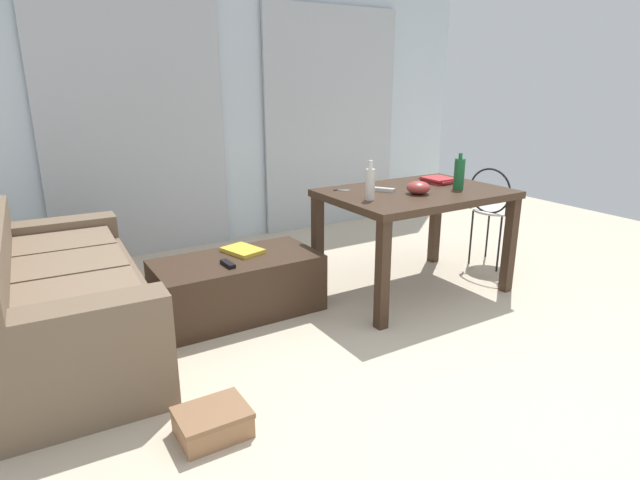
% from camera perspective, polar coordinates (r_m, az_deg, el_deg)
% --- Properties ---
extents(ground_plane, '(7.86, 7.86, 0.00)m').
position_cam_1_polar(ground_plane, '(3.67, 4.90, -7.23)').
color(ground_plane, beige).
extents(wall_back, '(5.10, 0.10, 2.56)m').
position_cam_1_polar(wall_back, '(5.13, -8.72, 14.39)').
color(wall_back, silver).
rests_on(wall_back, ground).
extents(curtains, '(3.49, 0.03, 2.19)m').
position_cam_1_polar(curtains, '(5.06, -8.24, 12.31)').
color(curtains, '#B2B7BC').
rests_on(curtains, ground).
extents(couch, '(0.93, 1.83, 0.77)m').
position_cam_1_polar(couch, '(3.33, -26.83, -5.98)').
color(couch, brown).
rests_on(couch, ground).
extents(coffee_table, '(1.07, 0.54, 0.39)m').
position_cam_1_polar(coffee_table, '(3.54, -8.91, -4.92)').
color(coffee_table, '#382619').
rests_on(coffee_table, ground).
extents(craft_table, '(1.26, 0.87, 0.75)m').
position_cam_1_polar(craft_table, '(3.81, 10.30, 3.85)').
color(craft_table, '#382619').
rests_on(craft_table, ground).
extents(wire_chair, '(0.37, 0.39, 0.83)m').
position_cam_1_polar(wire_chair, '(4.50, 18.26, 3.70)').
color(wire_chair, silver).
rests_on(wire_chair, ground).
extents(bottle_near, '(0.07, 0.07, 0.26)m').
position_cam_1_polar(bottle_near, '(3.87, 14.89, 6.99)').
color(bottle_near, '#195B2D').
rests_on(bottle_near, craft_table).
extents(bottle_far, '(0.06, 0.06, 0.26)m').
position_cam_1_polar(bottle_far, '(3.42, 5.48, 6.14)').
color(bottle_far, beige).
rests_on(bottle_far, craft_table).
extents(bowl, '(0.16, 0.16, 0.09)m').
position_cam_1_polar(bowl, '(3.66, 10.64, 5.62)').
color(bowl, '#9E3833').
rests_on(bowl, craft_table).
extents(book_stack, '(0.20, 0.26, 0.04)m').
position_cam_1_polar(book_stack, '(4.10, 12.70, 6.39)').
color(book_stack, red).
rests_on(book_stack, craft_table).
extents(tv_remote_on_table, '(0.13, 0.17, 0.03)m').
position_cam_1_polar(tv_remote_on_table, '(3.71, 6.80, 5.47)').
color(tv_remote_on_table, '#B7B7B2').
rests_on(tv_remote_on_table, craft_table).
extents(scissors, '(0.11, 0.11, 0.00)m').
position_cam_1_polar(scissors, '(3.72, 2.14, 5.44)').
color(scissors, '#9EA0A5').
rests_on(scissors, craft_table).
extents(tv_remote_primary, '(0.05, 0.14, 0.03)m').
position_cam_1_polar(tv_remote_primary, '(3.34, -9.98, -2.57)').
color(tv_remote_primary, black).
rests_on(tv_remote_primary, coffee_table).
extents(magazine, '(0.25, 0.30, 0.03)m').
position_cam_1_polar(magazine, '(3.58, -8.40, -1.12)').
color(magazine, gold).
rests_on(magazine, coffee_table).
extents(shoebox, '(0.31, 0.24, 0.12)m').
position_cam_1_polar(shoebox, '(2.49, -11.58, -18.83)').
color(shoebox, '#996B47').
rests_on(shoebox, ground).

